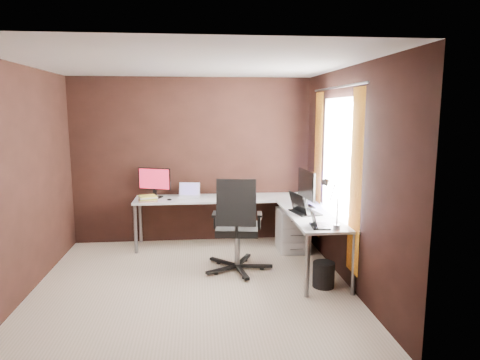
% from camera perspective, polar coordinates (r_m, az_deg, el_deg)
% --- Properties ---
extents(room, '(3.60, 3.60, 2.50)m').
position_cam_1_polar(room, '(4.84, -2.52, 0.57)').
color(room, beige).
rests_on(room, ground).
extents(desk, '(2.65, 2.25, 0.73)m').
position_cam_1_polar(desk, '(5.95, 1.83, -3.64)').
color(desk, white).
rests_on(desk, ground).
extents(drawer_pedestal, '(0.42, 0.50, 0.60)m').
position_cam_1_polar(drawer_pedestal, '(6.25, 7.05, -6.65)').
color(drawer_pedestal, white).
rests_on(drawer_pedestal, ground).
extents(monitor_left, '(0.48, 0.23, 0.44)m').
position_cam_1_polar(monitor_left, '(6.45, -11.34, -0.11)').
color(monitor_left, black).
rests_on(monitor_left, desk).
extents(monitor_right, '(0.17, 0.61, 0.50)m').
position_cam_1_polar(monitor_right, '(5.74, 8.87, -0.84)').
color(monitor_right, black).
rests_on(monitor_right, desk).
extents(laptop_white, '(0.34, 0.26, 0.21)m').
position_cam_1_polar(laptop_white, '(6.42, -6.81, -1.86)').
color(laptop_white, white).
rests_on(laptop_white, desk).
extents(laptop_silver, '(0.36, 0.27, 0.23)m').
position_cam_1_polar(laptop_silver, '(6.27, -0.87, -2.01)').
color(laptop_silver, silver).
rests_on(laptop_silver, desk).
extents(laptop_black_big, '(0.37, 0.46, 0.27)m').
position_cam_1_polar(laptop_black_big, '(5.43, 8.34, -3.82)').
color(laptop_black_big, black).
rests_on(laptop_black_big, desk).
extents(laptop_black_small, '(0.22, 0.29, 0.18)m').
position_cam_1_polar(laptop_black_small, '(4.84, 10.30, -5.68)').
color(laptop_black_small, black).
rests_on(laptop_black_small, desk).
extents(book_stack, '(0.30, 0.26, 0.08)m').
position_cam_1_polar(book_stack, '(6.21, -12.19, -2.44)').
color(book_stack, '#9E6F55').
rests_on(book_stack, desk).
extents(mouse_left, '(0.09, 0.07, 0.03)m').
position_cam_1_polar(mouse_left, '(6.21, -9.40, -2.60)').
color(mouse_left, black).
rests_on(mouse_left, desk).
extents(mouse_corner, '(0.09, 0.07, 0.03)m').
position_cam_1_polar(mouse_corner, '(6.22, 1.62, -2.44)').
color(mouse_corner, black).
rests_on(mouse_corner, desk).
extents(desk_lamp, '(0.18, 0.21, 0.55)m').
position_cam_1_polar(desk_lamp, '(4.74, 11.92, -2.33)').
color(desk_lamp, slate).
rests_on(desk_lamp, desk).
extents(office_chair, '(0.68, 0.68, 1.21)m').
position_cam_1_polar(office_chair, '(5.42, -0.40, -8.49)').
color(office_chair, black).
rests_on(office_chair, ground).
extents(wastebasket, '(0.32, 0.32, 0.29)m').
position_cam_1_polar(wastebasket, '(5.12, 11.08, -12.27)').
color(wastebasket, black).
rests_on(wastebasket, ground).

